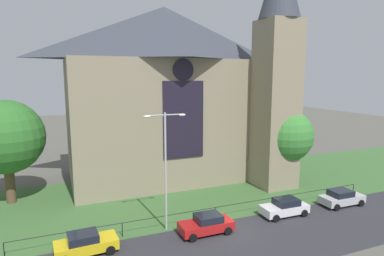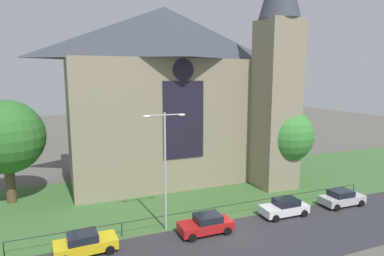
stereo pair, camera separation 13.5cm
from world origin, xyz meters
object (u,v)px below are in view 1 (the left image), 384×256
parked_car_red (206,224)px  parked_car_silver (342,198)px  streetlamp_near (165,158)px  tree_right_near (286,136)px  church_building (173,92)px  tree_left_far (6,137)px  parked_car_white (285,207)px  parked_car_yellow (86,243)px

parked_car_red → parked_car_silver: (14.28, 0.27, 0.00)m
streetlamp_near → parked_car_silver: (16.98, -1.56, -5.15)m
streetlamp_near → parked_car_silver: bearing=-5.3°
tree_right_near → streetlamp_near: (-15.74, -5.42, 0.27)m
church_building → parked_car_silver: church_building is taller
parked_car_red → parked_car_silver: same height
tree_left_far → parked_car_white: tree_left_far is taller
parked_car_yellow → tree_right_near: bearing=14.3°
tree_left_far → parked_car_silver: 32.36m
tree_right_near → parked_car_silver: (1.24, -6.99, -4.88)m
tree_right_near → parked_car_silver: size_ratio=2.03×
church_building → parked_car_white: bearing=-70.1°
church_building → parked_car_yellow: 20.85m
church_building → parked_car_yellow: (-11.53, -14.52, -9.53)m
tree_right_near → parked_car_white: size_ratio=2.03×
parked_car_yellow → parked_car_silver: same height
parked_car_white → parked_car_silver: bearing=179.8°
parked_car_yellow → tree_left_far: bearing=112.1°
streetlamp_near → parked_car_white: size_ratio=2.23×
parked_car_yellow → parked_car_red: bearing=-5.7°
church_building → streetlamp_near: (-5.23, -13.14, -4.37)m
tree_left_far → tree_right_near: size_ratio=1.16×
tree_right_near → parked_car_red: size_ratio=2.05×
parked_car_red → parked_car_white: bearing=-176.6°
church_building → streetlamp_near: 14.80m
parked_car_yellow → parked_car_white: same height
church_building → parked_car_white: (5.27, -14.53, -9.53)m
parked_car_yellow → parked_car_red: (9.01, -0.45, 0.00)m
tree_right_near → streetlamp_near: bearing=-161.0°
church_building → parked_car_white: size_ratio=6.13×
tree_right_near → parked_car_red: bearing=-150.9°
parked_car_red → tree_right_near: bearing=-150.8°
parked_car_silver → parked_car_white: bearing=179.9°
church_building → tree_right_near: bearing=-36.3°
streetlamp_near → parked_car_yellow: size_ratio=2.21×
tree_right_near → parked_car_white: bearing=-127.6°
tree_right_near → parked_car_yellow: bearing=-162.9°
tree_left_far → parked_car_white: size_ratio=2.36×
tree_right_near → parked_car_white: 9.89m
tree_right_near → parked_car_yellow: 23.59m
church_building → tree_right_near: 13.85m
streetlamp_near → parked_car_silver: streetlamp_near is taller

